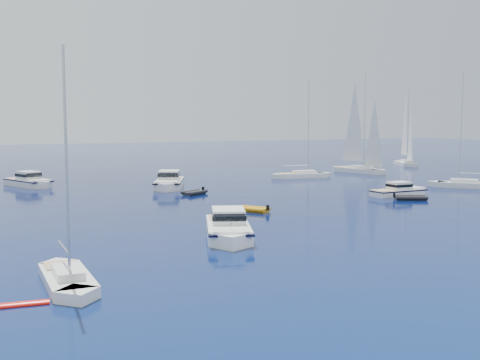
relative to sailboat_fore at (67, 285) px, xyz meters
name	(u,v)px	position (x,y,z in m)	size (l,w,h in m)	color
ground	(411,248)	(21.61, -1.52, 0.00)	(400.00, 400.00, 0.00)	navy
motor_cruiser_left	(228,237)	(12.66, 7.30, 0.00)	(3.05, 9.96, 2.61)	white
motor_cruiser_far_r	(400,196)	(40.12, 19.65, 0.00)	(2.37, 7.74, 2.03)	white
motor_cruiser_distant	(169,188)	(19.84, 38.89, 0.00)	(3.26, 10.64, 2.79)	white
motor_cruiser_horizon	(29,186)	(4.50, 48.81, 0.00)	(2.88, 9.42, 2.47)	silver
sailboat_fore	(67,285)	(0.00, 0.00, 0.00)	(2.18, 8.39, 12.34)	silver
sailboat_mid_r	(468,188)	(53.36, 21.92, 0.00)	(2.64, 10.16, 14.93)	silver
sailboat_centre	(302,178)	(42.09, 42.63, 0.00)	(2.64, 10.15, 14.92)	white
sailboat_sails_r	(358,173)	(55.18, 45.83, 0.00)	(2.95, 11.35, 16.69)	silver
sailboat_sails_far	(405,165)	(73.38, 54.43, 0.00)	(2.70, 10.37, 15.24)	silver
tender_yellow	(253,212)	(19.85, 16.88, 0.00)	(1.76, 3.12, 0.95)	#C3800B
tender_grey_near	(411,200)	(38.66, 16.45, 0.00)	(1.92, 3.47, 0.95)	black
tender_grey_far	(194,195)	(20.05, 31.21, 0.00)	(1.84, 3.28, 0.95)	black
kayak_orange	(20,306)	(-2.55, -2.49, 0.00)	(0.56, 2.56, 0.30)	red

